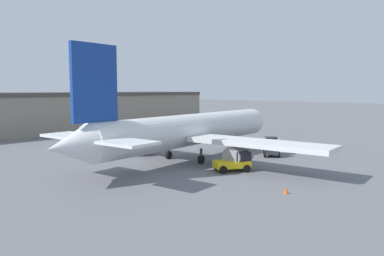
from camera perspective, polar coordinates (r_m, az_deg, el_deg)
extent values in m
plane|color=slate|center=(43.53, 0.00, -4.79)|extent=(400.00, 400.00, 0.00)
cube|color=gray|center=(78.13, -20.01, 2.11)|extent=(65.97, 15.89, 6.81)
cube|color=#47423D|center=(78.00, -20.11, 4.86)|extent=(65.97, 16.21, 0.70)
cylinder|color=silver|center=(43.02, 0.00, -0.24)|extent=(28.92, 6.78, 3.60)
cone|color=silver|center=(56.34, 9.78, 1.13)|extent=(3.26, 3.83, 3.53)
cone|color=silver|center=(31.72, -18.20, -2.73)|extent=(4.32, 3.84, 3.42)
cube|color=silver|center=(48.19, -9.77, -0.42)|extent=(5.38, 15.10, 0.50)
cube|color=silver|center=(37.00, 10.03, -2.31)|extent=(5.38, 15.10, 0.50)
cylinder|color=#939399|center=(46.78, -7.89, -2.33)|extent=(3.08, 2.35, 2.04)
cylinder|color=#939399|center=(38.28, 7.03, -4.14)|extent=(3.08, 2.35, 2.04)
cube|color=navy|center=(32.99, -14.60, 6.64)|extent=(4.68, 0.88, 6.67)
cube|color=silver|center=(36.43, -18.26, -1.08)|extent=(3.70, 4.65, 0.24)
cube|color=silver|center=(30.27, -9.73, -2.23)|extent=(3.70, 4.65, 0.24)
cylinder|color=#38383D|center=(51.88, 6.94, -2.17)|extent=(0.28, 0.28, 1.68)
cylinder|color=black|center=(51.95, 6.93, -2.70)|extent=(0.73, 0.43, 0.70)
cylinder|color=#38383D|center=(40.87, 1.39, -4.30)|extent=(0.28, 0.28, 1.68)
cylinder|color=black|center=(40.94, 1.39, -4.84)|extent=(0.93, 0.45, 0.90)
cylinder|color=#38383D|center=(43.74, -3.59, -3.64)|extent=(0.28, 0.28, 1.68)
cylinder|color=black|center=(43.80, -3.58, -4.14)|extent=(0.93, 0.45, 0.90)
cylinder|color=#1E2338|center=(50.91, 13.19, -2.94)|extent=(0.26, 0.26, 0.79)
cylinder|color=orange|center=(50.81, 13.21, -2.15)|extent=(0.36, 0.36, 0.62)
sphere|color=tan|center=(50.75, 13.22, -1.68)|extent=(0.23, 0.23, 0.23)
cube|color=yellow|center=(37.45, 6.07, -5.47)|extent=(3.91, 3.43, 0.67)
cube|color=black|center=(37.64, 7.47, -4.16)|extent=(2.18, 2.24, 0.96)
cylinder|color=black|center=(37.09, 8.33, -6.14)|extent=(0.79, 0.64, 0.76)
cylinder|color=black|center=(38.80, 7.26, -5.59)|extent=(0.79, 0.64, 0.76)
cylinder|color=black|center=(36.26, 4.78, -6.37)|extent=(0.79, 0.64, 0.76)
cylinder|color=black|center=(38.01, 3.86, -5.79)|extent=(0.79, 0.64, 0.76)
cube|color=#2D2D33|center=(46.58, 12.01, -3.29)|extent=(3.38, 3.04, 0.77)
cube|color=black|center=(47.27, 11.97, -2.01)|extent=(1.91, 1.94, 1.10)
cube|color=#333333|center=(45.90, 12.08, -2.18)|extent=(2.18, 2.00, 0.73)
cylinder|color=black|center=(47.74, 12.87, -3.56)|extent=(0.75, 0.64, 0.72)
cylinder|color=black|center=(47.63, 10.96, -3.54)|extent=(0.75, 0.64, 0.72)
cylinder|color=black|center=(45.66, 13.08, -3.99)|extent=(0.75, 0.64, 0.72)
cylinder|color=black|center=(45.55, 11.08, -3.97)|extent=(0.75, 0.64, 0.72)
cone|color=#EF590F|center=(30.33, 14.14, -9.18)|extent=(0.36, 0.36, 0.55)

